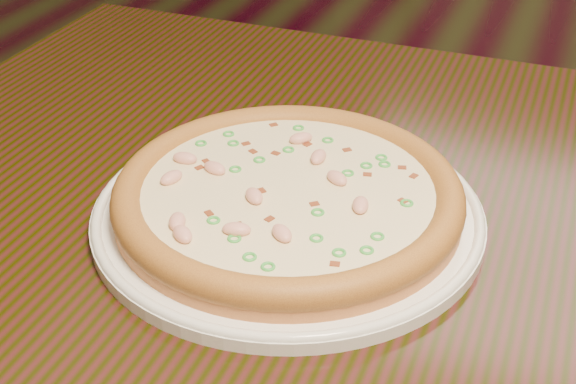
% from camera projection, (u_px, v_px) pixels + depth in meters
% --- Properties ---
extents(ground, '(9.00, 9.00, 0.00)m').
position_uv_depth(ground, '(457.00, 376.00, 1.60)').
color(ground, black).
extents(hero_table, '(1.20, 0.80, 0.75)m').
position_uv_depth(hero_table, '(419.00, 300.00, 0.79)').
color(hero_table, black).
rests_on(hero_table, ground).
extents(plate, '(0.36, 0.36, 0.02)m').
position_uv_depth(plate, '(288.00, 212.00, 0.73)').
color(plate, white).
rests_on(plate, hero_table).
extents(pizza, '(0.32, 0.32, 0.03)m').
position_uv_depth(pizza, '(288.00, 195.00, 0.72)').
color(pizza, '#C38040').
rests_on(pizza, plate).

